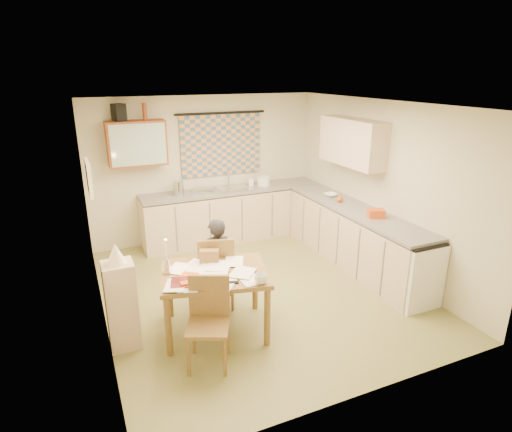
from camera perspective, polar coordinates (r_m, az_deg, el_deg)
name	(u,v)px	position (r m, az deg, el deg)	size (l,w,h in m)	color
floor	(257,290)	(6.02, 0.13, -9.87)	(4.00, 4.50, 0.02)	olive
ceiling	(257,103)	(5.30, 0.16, 14.79)	(4.00, 4.50, 0.02)	white
wall_back	(205,169)	(7.58, -6.83, 6.27)	(4.00, 0.02, 2.50)	beige
wall_front	(366,277)	(3.72, 14.51, -7.87)	(4.00, 0.02, 2.50)	beige
wall_left	(92,225)	(5.10, -20.98, -1.15)	(0.02, 4.50, 2.50)	beige
wall_right	(382,187)	(6.57, 16.41, 3.67)	(0.02, 4.50, 2.50)	beige
window_blind	(221,145)	(7.56, -4.66, 9.39)	(1.45, 0.03, 1.05)	#395E81
curtain_rod	(221,113)	(7.47, -4.72, 13.53)	(0.04, 0.04, 1.60)	black
wall_cabinet	(137,143)	(7.06, -15.62, 9.34)	(0.90, 0.34, 0.70)	maroon
wall_cabinet_glass	(139,145)	(6.90, -15.40, 9.14)	(0.84, 0.02, 0.64)	#99B2A5
upper_cabinet_right	(352,142)	(6.77, 12.71, 9.60)	(0.34, 1.30, 0.70)	tan
framed_print	(89,178)	(5.36, -21.39, 4.78)	(0.04, 0.50, 0.40)	#F1E4CB
print_canvas	(91,177)	(5.37, -21.13, 4.81)	(0.01, 0.42, 0.32)	#B8BCA5
counter_back	(236,214)	(7.65, -2.71, 0.30)	(3.30, 0.62, 0.92)	tan
counter_right	(354,237)	(6.75, 12.94, -2.80)	(0.62, 2.95, 0.92)	tan
stove	(412,271)	(5.89, 20.14, -6.95)	(0.57, 0.57, 0.88)	white
sink	(234,191)	(7.52, -2.94, 3.37)	(0.55, 0.45, 0.10)	silver
tap	(229,179)	(7.63, -3.63, 4.98)	(0.03, 0.03, 0.28)	silver
dish_rack	(204,190)	(7.33, -7.00, 3.41)	(0.35, 0.30, 0.06)	silver
kettle	(178,188)	(7.20, -10.32, 3.70)	(0.18, 0.18, 0.24)	silver
mixing_bowl	(264,181)	(7.70, 1.01, 4.69)	(0.24, 0.24, 0.16)	white
soap_bottle	(251,181)	(7.66, -0.66, 4.67)	(0.11, 0.11, 0.18)	white
bowl	(330,195)	(7.13, 9.90, 2.79)	(0.23, 0.23, 0.05)	white
orange_bag	(376,213)	(6.24, 15.72, 0.34)	(0.22, 0.16, 0.12)	#CA4D16
fruit_orange	(340,199)	(6.83, 11.09, 2.22)	(0.10, 0.10, 0.10)	#CA4D16
speaker	(119,112)	(6.98, -17.84, 13.01)	(0.16, 0.20, 0.26)	black
bottle_green	(125,112)	(6.99, -17.11, 13.09)	(0.07, 0.07, 0.26)	#195926
bottle_brown	(145,112)	(7.03, -14.63, 13.33)	(0.07, 0.07, 0.26)	maroon
dining_table	(216,301)	(5.02, -5.41, -11.18)	(1.36, 1.15, 0.75)	brown
chair_far	(216,284)	(5.55, -5.29, -8.98)	(0.54, 0.54, 0.98)	brown
chair_near	(209,339)	(4.56, -6.32, -16.02)	(0.55, 0.55, 0.93)	brown
person	(216,263)	(5.41, -5.29, -6.32)	(0.45, 0.31, 1.18)	black
shelf_stand	(122,306)	(4.89, -17.47, -11.33)	(0.32, 0.30, 1.00)	tan
lampshade	(116,254)	(4.63, -18.21, -4.78)	(0.20, 0.20, 0.22)	#F1E4CB
letter_rack	(209,256)	(5.03, -6.25, -5.39)	(0.22, 0.10, 0.16)	brown
mug	(261,279)	(4.55, 0.62, -8.38)	(0.18, 0.18, 0.11)	white
magazine	(170,284)	(4.63, -11.33, -8.83)	(0.26, 0.30, 0.02)	maroon
book	(179,277)	(4.76, -10.17, -8.01)	(0.30, 0.31, 0.02)	#CA4D16
orange_box	(186,284)	(4.58, -9.30, -8.93)	(0.12, 0.08, 0.04)	#CA4D16
eyeglasses	(233,282)	(4.58, -3.13, -8.83)	(0.13, 0.04, 0.02)	black
candle_holder	(167,266)	(4.84, -11.75, -6.60)	(0.06, 0.06, 0.18)	silver
candle	(165,249)	(4.78, -11.98, -4.28)	(0.02, 0.02, 0.22)	white
candle_flame	(166,240)	(4.70, -11.92, -3.10)	(0.02, 0.02, 0.02)	#FFCC66
papers	(213,272)	(4.81, -5.75, -7.43)	(1.10, 0.94, 0.02)	white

